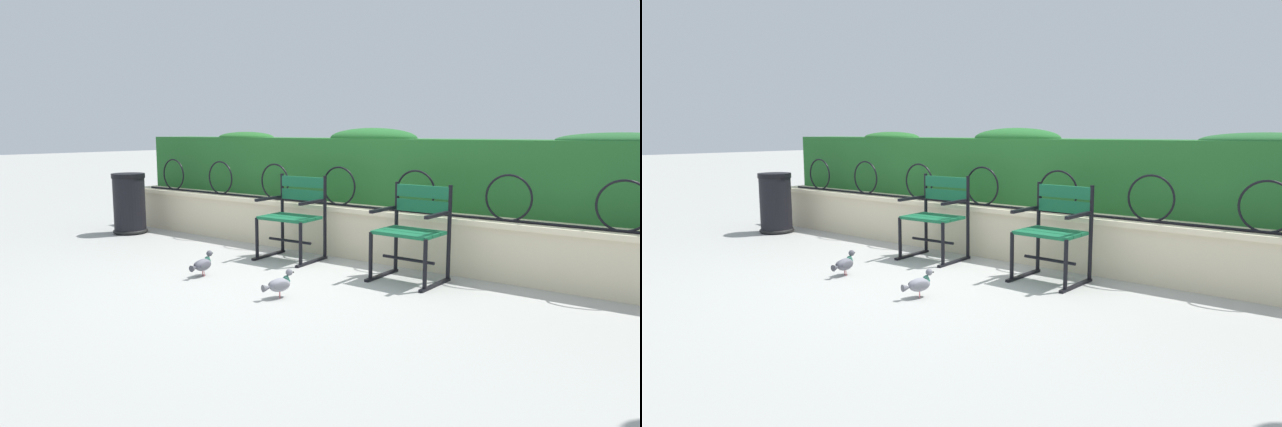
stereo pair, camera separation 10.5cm
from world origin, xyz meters
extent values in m
plane|color=#9E9E99|center=(0.00, 0.00, 0.00)|extent=(60.00, 60.00, 0.00)
cube|color=beige|center=(0.00, 0.86, 0.24)|extent=(7.42, 0.35, 0.48)
cube|color=beige|center=(0.00, 0.86, 0.51)|extent=(7.42, 0.41, 0.05)
cylinder|color=black|center=(0.00, 0.79, 0.55)|extent=(6.88, 0.02, 0.02)
torus|color=black|center=(-2.96, 0.79, 0.74)|extent=(0.42, 0.02, 0.42)
torus|color=black|center=(-2.06, 0.79, 0.74)|extent=(0.42, 0.02, 0.42)
torus|color=black|center=(-1.15, 0.79, 0.74)|extent=(0.42, 0.02, 0.42)
torus|color=black|center=(-0.25, 0.79, 0.74)|extent=(0.42, 0.02, 0.42)
torus|color=black|center=(0.65, 0.79, 0.74)|extent=(0.42, 0.02, 0.42)
torus|color=black|center=(1.55, 0.79, 0.74)|extent=(0.42, 0.02, 0.42)
torus|color=black|center=(2.46, 0.79, 0.74)|extent=(0.42, 0.02, 0.42)
cube|color=#236028|center=(0.00, 1.34, 0.89)|extent=(7.27, 0.60, 0.71)
ellipsoid|color=#235F26|center=(-2.14, 1.34, 1.24)|extent=(0.86, 0.54, 0.14)
ellipsoid|color=#1F5724|center=(-0.19, 1.34, 1.24)|extent=(1.09, 0.54, 0.23)
ellipsoid|color=#225A2A|center=(2.32, 1.34, 1.24)|extent=(1.11, 0.54, 0.14)
cube|color=#145B38|center=(-0.52, 0.16, 0.44)|extent=(0.56, 0.15, 0.03)
cube|color=#145B38|center=(-0.53, 0.30, 0.44)|extent=(0.56, 0.15, 0.03)
cube|color=#145B38|center=(-0.53, 0.43, 0.44)|extent=(0.56, 0.15, 0.03)
cube|color=#145B38|center=(-0.54, 0.54, 0.79)|extent=(0.56, 0.06, 0.11)
cube|color=#145B38|center=(-0.54, 0.54, 0.65)|extent=(0.56, 0.06, 0.11)
cylinder|color=black|center=(-0.26, 0.55, 0.43)|extent=(0.04, 0.04, 0.87)
cylinder|color=black|center=(-0.24, 0.12, 0.22)|extent=(0.04, 0.04, 0.44)
cube|color=black|center=(-0.25, 0.31, 0.01)|extent=(0.06, 0.52, 0.02)
cube|color=black|center=(-0.25, 0.31, 0.62)|extent=(0.05, 0.40, 0.03)
cylinder|color=black|center=(-0.82, 0.52, 0.43)|extent=(0.04, 0.04, 0.87)
cylinder|color=black|center=(-0.80, 0.09, 0.22)|extent=(0.04, 0.04, 0.44)
cube|color=black|center=(-0.80, 0.28, 0.01)|extent=(0.06, 0.52, 0.02)
cube|color=black|center=(-0.80, 0.28, 0.62)|extent=(0.05, 0.40, 0.03)
cylinder|color=black|center=(-0.53, 0.30, 0.20)|extent=(0.53, 0.05, 0.03)
cube|color=#145B38|center=(0.86, 0.12, 0.44)|extent=(0.54, 0.14, 0.03)
cube|color=#145B38|center=(0.87, 0.26, 0.44)|extent=(0.54, 0.14, 0.03)
cube|color=#145B38|center=(0.87, 0.40, 0.44)|extent=(0.54, 0.14, 0.03)
cube|color=#145B38|center=(0.87, 0.50, 0.78)|extent=(0.54, 0.05, 0.11)
cube|color=#145B38|center=(0.87, 0.50, 0.65)|extent=(0.54, 0.05, 0.11)
cylinder|color=black|center=(1.14, 0.49, 0.43)|extent=(0.04, 0.04, 0.86)
cylinder|color=black|center=(1.13, 0.06, 0.22)|extent=(0.04, 0.04, 0.44)
cube|color=black|center=(1.14, 0.25, 0.01)|extent=(0.06, 0.52, 0.02)
cube|color=black|center=(1.14, 0.25, 0.62)|extent=(0.05, 0.40, 0.03)
cylinder|color=black|center=(0.60, 0.51, 0.43)|extent=(0.04, 0.04, 0.86)
cylinder|color=black|center=(0.59, 0.08, 0.22)|extent=(0.04, 0.04, 0.44)
cube|color=black|center=(0.60, 0.27, 0.01)|extent=(0.06, 0.52, 0.02)
cube|color=black|center=(0.60, 0.27, 0.62)|extent=(0.05, 0.40, 0.03)
cylinder|color=black|center=(0.87, 0.26, 0.20)|extent=(0.51, 0.04, 0.03)
ellipsoid|color=gray|center=(0.29, -0.80, 0.11)|extent=(0.15, 0.21, 0.11)
cylinder|color=#2D6B56|center=(0.31, -0.74, 0.14)|extent=(0.06, 0.07, 0.06)
sphere|color=slate|center=(0.31, -0.72, 0.20)|extent=(0.06, 0.06, 0.06)
cone|color=black|center=(0.32, -0.69, 0.19)|extent=(0.02, 0.03, 0.01)
cone|color=#595960|center=(0.25, -0.91, 0.10)|extent=(0.08, 0.09, 0.06)
ellipsoid|color=slate|center=(0.24, -0.80, 0.11)|extent=(0.06, 0.14, 0.07)
ellipsoid|color=slate|center=(0.32, -0.83, 0.11)|extent=(0.06, 0.14, 0.07)
cylinder|color=#C6515B|center=(0.27, -0.79, 0.03)|extent=(0.01, 0.01, 0.05)
cylinder|color=#C6515B|center=(0.30, -0.82, 0.03)|extent=(0.01, 0.01, 0.05)
ellipsoid|color=#5B5B66|center=(-0.73, -0.70, 0.11)|extent=(0.12, 0.20, 0.11)
cylinder|color=#2D6B56|center=(-0.74, -0.64, 0.14)|extent=(0.05, 0.07, 0.06)
sphere|color=#494951|center=(-0.74, -0.61, 0.20)|extent=(0.06, 0.06, 0.06)
cone|color=black|center=(-0.74, -0.58, 0.19)|extent=(0.02, 0.02, 0.01)
cone|color=#404047|center=(-0.72, -0.82, 0.10)|extent=(0.07, 0.09, 0.06)
ellipsoid|color=#4E4E56|center=(-0.77, -0.72, 0.11)|extent=(0.04, 0.14, 0.07)
ellipsoid|color=#4E4E56|center=(-0.69, -0.71, 0.11)|extent=(0.04, 0.14, 0.07)
cylinder|color=#C6515B|center=(-0.75, -0.69, 0.03)|extent=(0.01, 0.01, 0.05)
cylinder|color=#C6515B|center=(-0.71, -0.71, 0.03)|extent=(0.01, 0.01, 0.05)
cylinder|color=black|center=(-3.19, 0.25, 0.36)|extent=(0.40, 0.40, 0.72)
cylinder|color=black|center=(-3.19, 0.25, 0.75)|extent=(0.42, 0.42, 0.06)
torus|color=black|center=(-3.19, 0.25, 0.03)|extent=(0.44, 0.44, 0.04)
camera|label=1|loc=(3.20, -4.15, 1.32)|focal=32.03mm
camera|label=2|loc=(3.28, -4.09, 1.32)|focal=32.03mm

